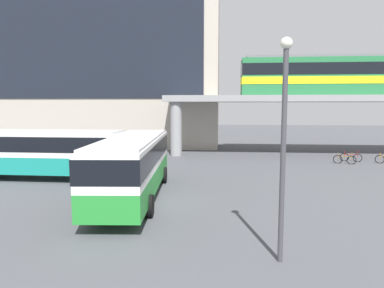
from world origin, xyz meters
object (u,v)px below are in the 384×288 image
Objects in this scene: bicycle_red at (351,157)px; train at (351,75)px; bus_secondary at (42,149)px; bicycle_brown at (345,159)px; bus_main at (134,160)px; station_building at (102,62)px.

train is at bearing 74.38° from bicycle_red.
bus_secondary is 6.36× the size of bicycle_red.
bus_secondary is at bearing -160.35° from bicycle_brown.
bus_secondary is 6.45× the size of bicycle_brown.
train is 1.89× the size of bus_main.
train is 28.43m from bus_secondary.
bicycle_brown is 1.58m from bicycle_red.
bus_main is 1.01× the size of bus_secondary.
bicycle_red is at bearing -26.56° from station_building.
bicycle_brown is (14.82, 11.84, -1.63)m from bus_main.
bicycle_red is (0.97, 1.25, 0.00)m from bicycle_brown.
bicycle_brown is (25.71, -14.59, -10.04)m from station_building.
station_building is 24.25m from bus_secondary.
bicycle_red is (-1.29, -4.60, -7.40)m from train.
bicycle_red is (26.68, -13.33, -10.04)m from station_building.
train reaches higher than bus_secondary.
station_building is 31.47m from bicycle_red.
station_building is 1.42× the size of train.
bus_main is at bearing -140.32° from bicycle_red.
bicycle_red is at bearing 39.68° from bus_main.
train is at bearing 29.48° from bus_secondary.
bicycle_brown is at bearing 19.65° from bus_secondary.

